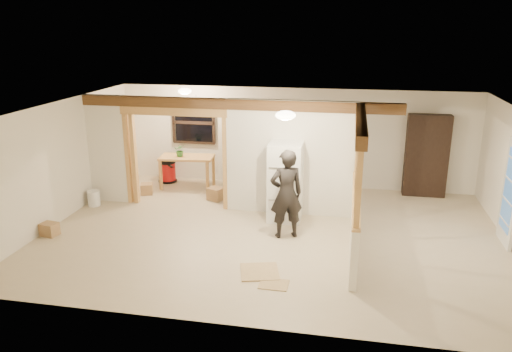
% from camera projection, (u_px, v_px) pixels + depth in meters
% --- Properties ---
extents(floor, '(9.00, 6.50, 0.01)m').
position_uv_depth(floor, '(272.00, 234.00, 9.98)').
color(floor, '#C0AD8F').
rests_on(floor, ground).
extents(ceiling, '(9.00, 6.50, 0.01)m').
position_uv_depth(ceiling, '(273.00, 109.00, 9.24)').
color(ceiling, white).
extents(wall_back, '(9.00, 0.01, 2.50)m').
position_uv_depth(wall_back, '(293.00, 137.00, 12.66)').
color(wall_back, silver).
rests_on(wall_back, floor).
extents(wall_front, '(9.00, 0.01, 2.50)m').
position_uv_depth(wall_front, '(233.00, 243.00, 6.56)').
color(wall_front, silver).
rests_on(wall_front, floor).
extents(wall_left, '(0.01, 6.50, 2.50)m').
position_uv_depth(wall_left, '(60.00, 162.00, 10.43)').
color(wall_left, silver).
rests_on(wall_left, floor).
extents(partition_left_stub, '(0.90, 0.12, 2.50)m').
position_uv_depth(partition_left_stub, '(107.00, 149.00, 11.47)').
color(partition_left_stub, silver).
rests_on(partition_left_stub, floor).
extents(partition_center, '(2.80, 0.12, 2.50)m').
position_uv_depth(partition_center, '(291.00, 158.00, 10.70)').
color(partition_center, silver).
rests_on(partition_center, floor).
extents(doorway_frame, '(2.46, 0.14, 2.20)m').
position_uv_depth(doorway_frame, '(176.00, 159.00, 11.22)').
color(doorway_frame, tan).
rests_on(doorway_frame, floor).
extents(header_beam_back, '(7.00, 0.18, 0.22)m').
position_uv_depth(header_beam_back, '(236.00, 104.00, 10.59)').
color(header_beam_back, brown).
rests_on(header_beam_back, ceiling).
extents(header_beam_right, '(0.18, 3.30, 0.22)m').
position_uv_depth(header_beam_right, '(361.00, 123.00, 8.61)').
color(header_beam_right, brown).
rests_on(header_beam_right, ceiling).
extents(pony_wall, '(0.12, 3.20, 1.00)m').
position_uv_depth(pony_wall, '(355.00, 223.00, 9.16)').
color(pony_wall, silver).
rests_on(pony_wall, floor).
extents(stud_partition, '(0.14, 3.20, 1.32)m').
position_uv_depth(stud_partition, '(358.00, 163.00, 8.82)').
color(stud_partition, tan).
rests_on(stud_partition, pony_wall).
extents(window_back, '(1.12, 0.10, 1.10)m').
position_uv_depth(window_back, '(193.00, 123.00, 12.97)').
color(window_back, black).
rests_on(window_back, wall_back).
extents(french_door, '(0.12, 0.86, 2.00)m').
position_uv_depth(french_door, '(511.00, 193.00, 9.25)').
color(french_door, white).
rests_on(french_door, floor).
extents(ceiling_dome_main, '(0.36, 0.36, 0.16)m').
position_uv_depth(ceiling_dome_main, '(286.00, 115.00, 8.73)').
color(ceiling_dome_main, '#FFEABF').
rests_on(ceiling_dome_main, ceiling).
extents(ceiling_dome_util, '(0.32, 0.32, 0.14)m').
position_uv_depth(ceiling_dome_util, '(185.00, 91.00, 11.86)').
color(ceiling_dome_util, '#FFEABF').
rests_on(ceiling_dome_util, ceiling).
extents(hanging_bulb, '(0.07, 0.07, 0.07)m').
position_uv_depth(hanging_bulb, '(196.00, 109.00, 11.20)').
color(hanging_bulb, '#FFD88C').
rests_on(hanging_bulb, ceiling).
extents(refrigerator, '(0.69, 0.67, 1.68)m').
position_uv_depth(refrigerator, '(285.00, 182.00, 10.46)').
color(refrigerator, white).
rests_on(refrigerator, floor).
extents(woman, '(0.76, 0.63, 1.76)m').
position_uv_depth(woman, '(286.00, 194.00, 9.58)').
color(woman, black).
rests_on(woman, floor).
extents(work_table, '(1.38, 0.78, 0.84)m').
position_uv_depth(work_table, '(187.00, 172.00, 12.61)').
color(work_table, tan).
rests_on(work_table, floor).
extents(potted_plant, '(0.32, 0.28, 0.31)m').
position_uv_depth(potted_plant, '(180.00, 150.00, 12.43)').
color(potted_plant, '#276D29').
rests_on(potted_plant, work_table).
extents(shop_vac, '(0.59, 0.59, 0.64)m').
position_uv_depth(shop_vac, '(167.00, 170.00, 13.13)').
color(shop_vac, '#AC0F0F').
rests_on(shop_vac, floor).
extents(bookshelf, '(0.99, 0.33, 1.98)m').
position_uv_depth(bookshelf, '(426.00, 156.00, 11.92)').
color(bookshelf, black).
rests_on(bookshelf, floor).
extents(bucket, '(0.35, 0.35, 0.36)m').
position_uv_depth(bucket, '(94.00, 198.00, 11.45)').
color(bucket, silver).
rests_on(bucket, floor).
extents(box_util_a, '(0.43, 0.41, 0.29)m').
position_uv_depth(box_util_a, '(216.00, 194.00, 11.83)').
color(box_util_a, '#A27B4E').
rests_on(box_util_a, floor).
extents(box_util_b, '(0.36, 0.36, 0.26)m').
position_uv_depth(box_util_b, '(147.00, 189.00, 12.25)').
color(box_util_b, '#A27B4E').
rests_on(box_util_b, floor).
extents(box_front, '(0.35, 0.30, 0.26)m').
position_uv_depth(box_front, '(49.00, 229.00, 9.85)').
color(box_front, '#A27B4E').
rests_on(box_front, floor).
extents(floor_panel_near, '(0.77, 0.77, 0.02)m').
position_uv_depth(floor_panel_near, '(260.00, 272.00, 8.41)').
color(floor_panel_near, tan).
rests_on(floor_panel_near, floor).
extents(floor_panel_far, '(0.47, 0.38, 0.01)m').
position_uv_depth(floor_panel_far, '(274.00, 284.00, 8.01)').
color(floor_panel_far, tan).
rests_on(floor_panel_far, floor).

